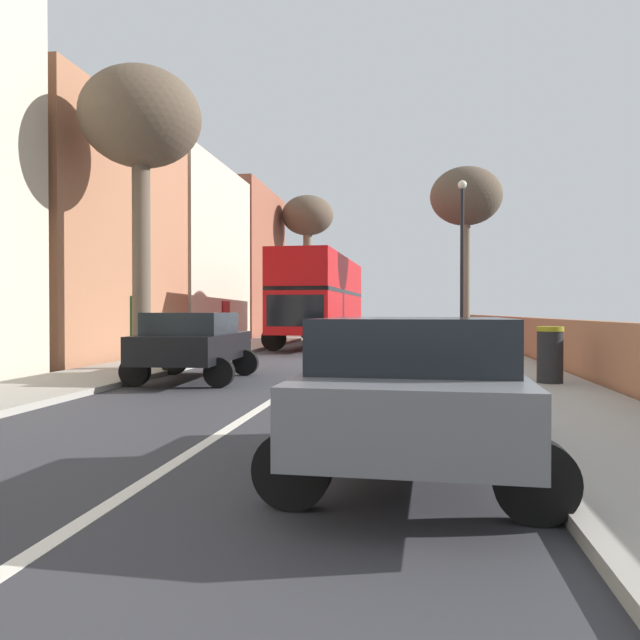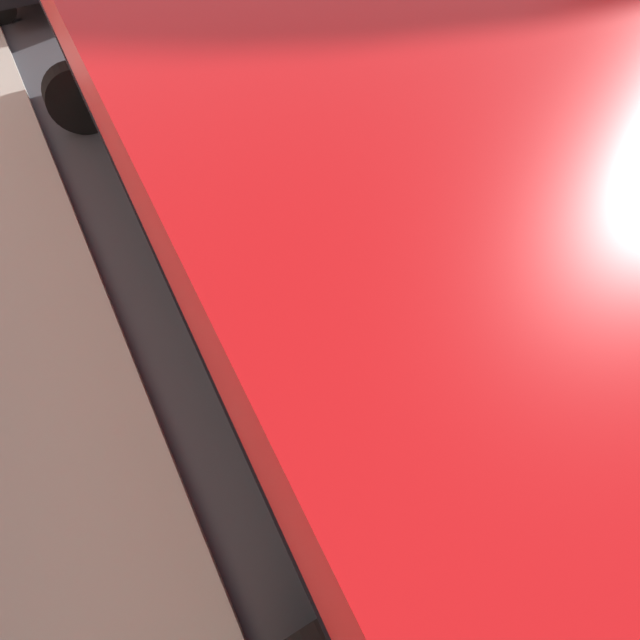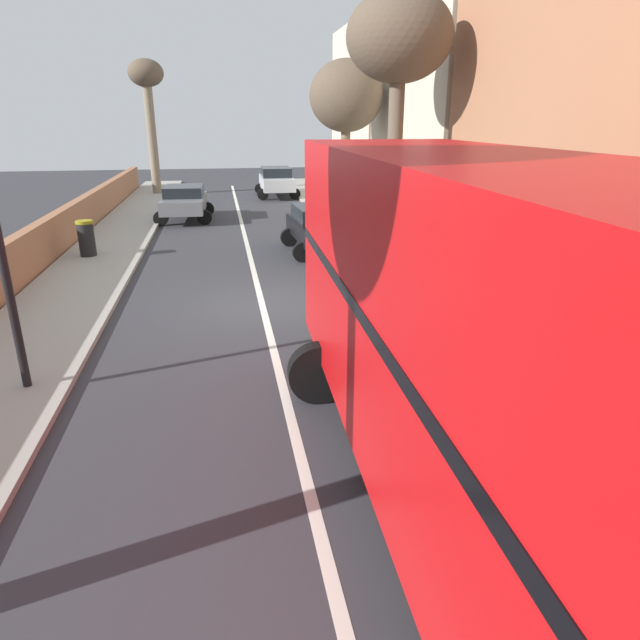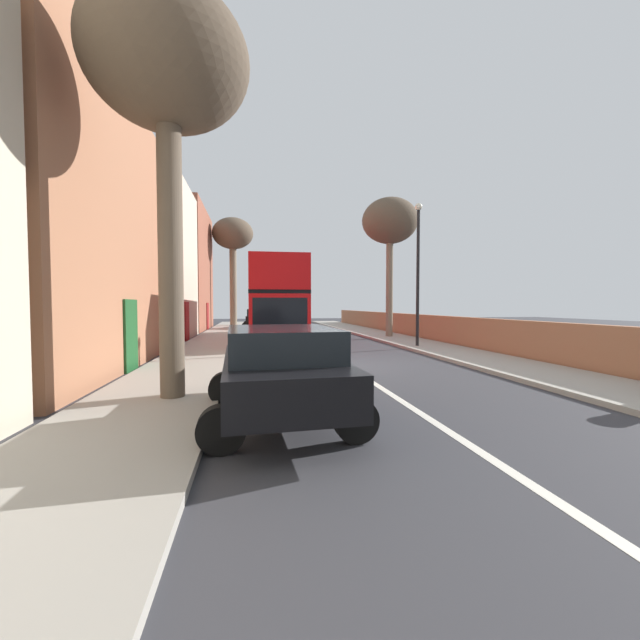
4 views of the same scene
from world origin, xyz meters
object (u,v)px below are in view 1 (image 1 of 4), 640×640
(street_tree_left_4, at_px, (308,220))
(lamppost_right, at_px, (462,252))
(parked_car_black_left_0, at_px, (194,342))
(street_tree_left_2, at_px, (141,124))
(double_decker_bus, at_px, (321,295))
(parked_car_black_left_3, at_px, (331,322))
(street_tree_right_1, at_px, (466,199))
(litter_bin_right, at_px, (550,354))
(parked_car_grey_right_2, at_px, (415,384))

(street_tree_left_4, bearing_deg, lamppost_right, -64.14)
(parked_car_black_left_0, height_order, street_tree_left_2, street_tree_left_2)
(double_decker_bus, height_order, parked_car_black_left_3, double_decker_bus)
(street_tree_left_2, distance_m, street_tree_left_4, 26.42)
(parked_car_black_left_3, relative_size, lamppost_right, 0.65)
(parked_car_black_left_0, bearing_deg, street_tree_right_1, 63.36)
(street_tree_left_4, relative_size, litter_bin_right, 8.09)
(parked_car_black_left_0, height_order, parked_car_grey_right_2, parked_car_black_left_0)
(double_decker_bus, bearing_deg, parked_car_black_left_3, 94.76)
(parked_car_black_left_0, relative_size, parked_car_grey_right_2, 1.00)
(double_decker_bus, distance_m, parked_car_black_left_3, 9.75)
(parked_car_grey_right_2, distance_m, parked_car_black_left_3, 32.15)
(parked_car_black_left_0, bearing_deg, parked_car_grey_right_2, -56.29)
(parked_car_grey_right_2, distance_m, lamppost_right, 17.44)
(parked_car_grey_right_2, bearing_deg, litter_bin_right, 68.76)
(street_tree_right_1, xyz_separation_m, lamppost_right, (-0.57, -5.07, -2.84))
(parked_car_grey_right_2, xyz_separation_m, litter_bin_right, (2.80, 7.21, -0.18))
(lamppost_right, distance_m, litter_bin_right, 10.41)
(parked_car_black_left_0, relative_size, street_tree_left_2, 0.52)
(double_decker_bus, xyz_separation_m, street_tree_left_4, (-2.92, 13.36, 5.53))
(parked_car_grey_right_2, relative_size, street_tree_right_1, 0.51)
(street_tree_right_1, distance_m, street_tree_left_2, 16.08)
(double_decker_bus, bearing_deg, street_tree_right_1, 0.23)
(parked_car_black_left_0, relative_size, litter_bin_right, 3.49)
(double_decker_bus, bearing_deg, litter_bin_right, -64.88)
(parked_car_black_left_3, bearing_deg, street_tree_left_2, -95.10)
(double_decker_bus, distance_m, street_tree_right_1, 7.85)
(lamppost_right, bearing_deg, street_tree_left_2, -137.88)
(double_decker_bus, relative_size, street_tree_right_1, 1.43)
(parked_car_black_left_3, relative_size, litter_bin_right, 3.51)
(street_tree_left_2, height_order, street_tree_left_4, street_tree_left_4)
(parked_car_black_left_0, distance_m, street_tree_right_1, 17.40)
(parked_car_black_left_3, xyz_separation_m, litter_bin_right, (7.80, -24.55, -0.21))
(parked_car_black_left_3, bearing_deg, street_tree_left_4, 119.46)
(parked_car_black_left_3, bearing_deg, street_tree_right_1, -52.45)
(street_tree_right_1, height_order, lamppost_right, street_tree_right_1)
(double_decker_bus, height_order, litter_bin_right, double_decker_bus)
(parked_car_black_left_3, distance_m, street_tree_left_4, 8.19)
(parked_car_grey_right_2, height_order, litter_bin_right, parked_car_grey_right_2)
(parked_car_black_left_0, distance_m, parked_car_grey_right_2, 9.00)
(street_tree_left_2, bearing_deg, street_tree_right_1, 54.26)
(parked_car_black_left_0, xyz_separation_m, lamppost_right, (6.80, 9.61, 2.90))
(parked_car_grey_right_2, bearing_deg, street_tree_right_1, 83.90)
(street_tree_left_2, height_order, litter_bin_right, street_tree_left_2)
(double_decker_bus, bearing_deg, parked_car_black_left_0, -93.11)
(street_tree_left_4, distance_m, litter_bin_right, 30.83)
(street_tree_left_4, xyz_separation_m, lamppost_right, (8.92, -18.41, -4.08))
(street_tree_left_4, bearing_deg, street_tree_left_2, -89.79)
(litter_bin_right, bearing_deg, parked_car_black_left_3, 107.63)
(street_tree_left_2, xyz_separation_m, lamppost_right, (8.82, 7.98, -2.67))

